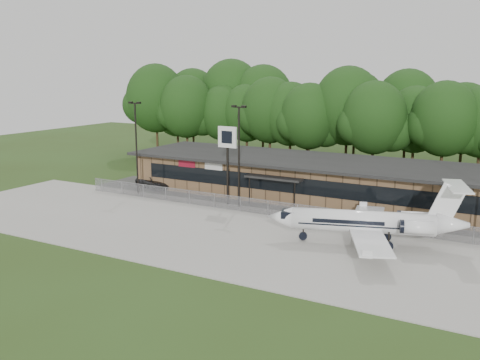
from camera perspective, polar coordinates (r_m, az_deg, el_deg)
The scene contains 11 objects.
ground at distance 38.09m, azimuth -5.74°, elevation -9.26°, with size 160.00×160.00×0.00m, color #2E4217.
apron at distance 44.50m, azimuth 0.17°, elevation -6.05°, with size 64.00×18.00×0.08m, color #9E9B93.
parking_lot at distance 54.47m, azimuth 6.04°, elevation -2.83°, with size 50.00×9.00×0.06m, color #383835.
terminal at distance 58.01m, azimuth 7.80°, elevation 0.19°, with size 41.00×11.65×4.30m.
fence at distance 50.30m, azimuth 4.03°, elevation -3.13°, with size 46.00×0.04×1.52m.
treeline at distance 74.27m, azimuth 13.05°, elevation 6.62°, with size 72.00×12.00×15.00m, color #153A12, non-canonical shape.
light_pole_left at distance 60.18m, azimuth -11.02°, elevation 4.16°, with size 1.55×0.30×10.23m.
light_pole_mid at distance 52.81m, azimuth -0.12°, elevation 3.36°, with size 1.55×0.30×10.23m.
business_jet at distance 43.04m, azimuth 13.67°, elevation -4.44°, with size 15.48×13.88×5.26m.
suv at distance 63.42m, azimuth -9.11°, elevation -0.22°, with size 2.39×5.17×1.44m, color #313134.
pole_sign at distance 53.77m, azimuth -1.35°, elevation 3.71°, with size 2.12×0.34×8.06m.
Camera 1 is at (20.50, -29.13, 13.49)m, focal length 40.00 mm.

